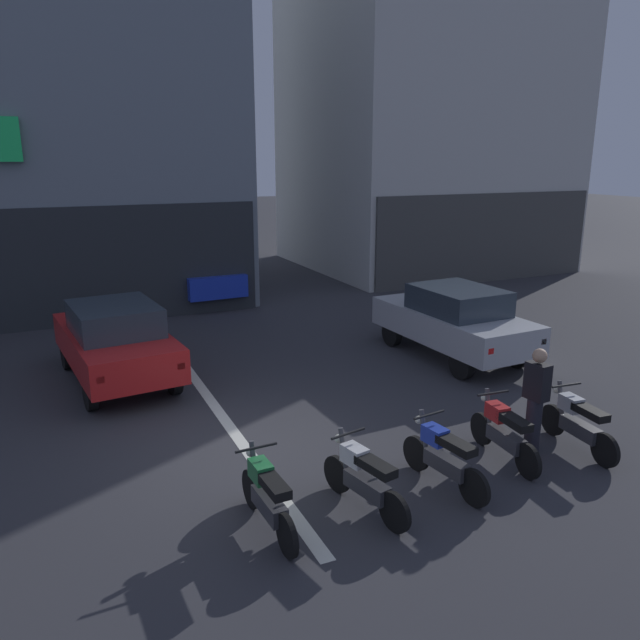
# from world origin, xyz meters

# --- Properties ---
(ground_plane) EXTENTS (120.00, 120.00, 0.00)m
(ground_plane) POSITION_xyz_m (0.00, 0.00, 0.00)
(ground_plane) COLOR #333338
(lane_centre_line) EXTENTS (0.20, 18.00, 0.01)m
(lane_centre_line) POSITION_xyz_m (0.00, 6.00, 0.00)
(lane_centre_line) COLOR silver
(lane_centre_line) RESTS_ON ground
(building_far_right) EXTENTS (9.62, 9.01, 14.30)m
(building_far_right) POSITION_xyz_m (12.13, 13.76, 7.14)
(building_far_right) COLOR silver
(building_far_right) RESTS_ON ground
(car_red_crossing_near) EXTENTS (2.19, 4.27, 1.64)m
(car_red_crossing_near) POSITION_xyz_m (-1.45, 4.06, 0.89)
(car_red_crossing_near) COLOR black
(car_red_crossing_near) RESTS_ON ground
(car_silver_parked_kerbside) EXTENTS (1.94, 4.17, 1.64)m
(car_silver_parked_kerbside) POSITION_xyz_m (5.76, 2.55, 0.89)
(car_silver_parked_kerbside) COLOR black
(car_silver_parked_kerbside) RESTS_ON ground
(car_blue_down_street) EXTENTS (1.94, 4.17, 1.64)m
(car_blue_down_street) POSITION_xyz_m (1.88, 10.75, 0.89)
(car_blue_down_street) COLOR black
(car_blue_down_street) RESTS_ON ground
(motorcycle_green_row_leftmost) EXTENTS (0.55, 1.67, 0.98)m
(motorcycle_green_row_leftmost) POSITION_xyz_m (-0.41, -2.10, 0.46)
(motorcycle_green_row_leftmost) COLOR black
(motorcycle_green_row_leftmost) RESTS_ON ground
(motorcycle_white_row_left_mid) EXTENTS (0.55, 1.65, 0.98)m
(motorcycle_white_row_left_mid) POSITION_xyz_m (0.88, -2.21, 0.46)
(motorcycle_white_row_left_mid) COLOR black
(motorcycle_white_row_left_mid) RESTS_ON ground
(motorcycle_blue_row_centre) EXTENTS (0.55, 1.66, 0.98)m
(motorcycle_blue_row_centre) POSITION_xyz_m (2.16, -2.15, 0.46)
(motorcycle_blue_row_centre) COLOR black
(motorcycle_blue_row_centre) RESTS_ON ground
(motorcycle_red_row_right_mid) EXTENTS (0.55, 1.67, 0.98)m
(motorcycle_red_row_right_mid) POSITION_xyz_m (3.45, -1.87, 0.46)
(motorcycle_red_row_right_mid) COLOR black
(motorcycle_red_row_right_mid) RESTS_ON ground
(motorcycle_silver_row_rightmost) EXTENTS (0.55, 1.67, 0.98)m
(motorcycle_silver_row_rightmost) POSITION_xyz_m (4.74, -2.08, 0.46)
(motorcycle_silver_row_rightmost) COLOR black
(motorcycle_silver_row_rightmost) RESTS_ON ground
(person_by_motorcycles) EXTENTS (0.26, 0.38, 1.67)m
(person_by_motorcycles) POSITION_xyz_m (4.08, -1.82, 0.86)
(person_by_motorcycles) COLOR #23232D
(person_by_motorcycles) RESTS_ON ground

